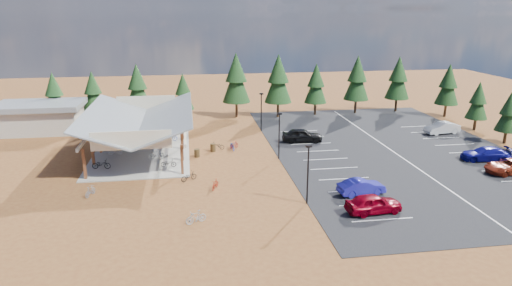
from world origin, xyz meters
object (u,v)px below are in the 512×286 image
outbuilding (40,117)px  bike_0 (101,164)px  trash_bin_1 (213,148)px  bike_7 (158,135)px  bike_6 (170,137)px  lamp_post_1 (279,133)px  bike_1 (115,151)px  bike_16 (217,146)px  car_6 (510,166)px  lamp_post_2 (261,109)px  bike_2 (134,141)px  bike_pavilion (140,119)px  lamp_post_0 (308,170)px  bike_12 (189,176)px  car_0 (374,203)px  bike_4 (168,163)px  car_4 (302,135)px  trash_bin_0 (197,153)px  car_9 (442,128)px  bike_5 (157,154)px  car_1 (361,187)px  bike_9 (90,191)px  car_7 (486,154)px  bike_14 (232,146)px  bike_11 (215,184)px  bike_3 (134,135)px  bike_13 (196,217)px  bike_15 (234,145)px

outbuilding → bike_0: (10.42, -16.73, -1.43)m
trash_bin_1 → bike_7: size_ratio=0.59×
bike_6 → lamp_post_1: bearing=-113.6°
bike_0 → trash_bin_1: bearing=-61.7°
bike_1 → trash_bin_1: bearing=-86.9°
bike_16 → car_6: (28.25, -12.48, 0.31)m
lamp_post_2 → bike_6: 12.64m
bike_2 → bike_0: bearing=150.9°
bike_pavilion → bike_0: (-3.58, -5.73, -3.23)m
lamp_post_0 → bike_12: 12.21m
lamp_post_0 → car_0: bearing=-28.6°
lamp_post_2 → trash_bin_1: lamp_post_2 is taller
bike_4 → car_4: bearing=-60.5°
trash_bin_0 → bike_7: size_ratio=0.59×
lamp_post_1 → bike_6: lamp_post_1 is taller
bike_7 → car_9: bearing=-89.4°
bike_5 → car_1: car_1 is taller
bike_1 → car_1: car_1 is taller
bike_7 → bike_9: (-4.84, -17.76, -0.09)m
trash_bin_0 → bike_12: 7.26m
lamp_post_1 → car_1: (5.21, -10.89, -2.24)m
car_1 → car_7: car_7 is taller
trash_bin_1 → car_4: bearing=10.9°
lamp_post_0 → bike_0: lamp_post_0 is taller
lamp_post_0 → bike_14: (-4.68, 16.06, -2.48)m
trash_bin_1 → bike_11: size_ratio=0.59×
trash_bin_1 → bike_11: bike_11 is taller
bike_0 → car_4: (22.68, 6.67, 0.29)m
car_7 → bike_2: bearing=-95.1°
car_6 → bike_11: bearing=-95.2°
car_0 → trash_bin_1: bearing=26.8°
bike_3 → car_4: car_4 is taller
bike_9 → bike_13: size_ratio=0.91×
bike_4 → car_7: 33.86m
bike_7 → bike_3: bearing=92.1°
bike_0 → outbuilding: bearing=38.9°
car_0 → car_9: size_ratio=0.98×
lamp_post_1 → bike_5: 13.48m
outbuilding → bike_16: size_ratio=6.68×
car_0 → car_6: bearing=-74.2°
car_9 → bike_0: bearing=-86.5°
bike_2 → bike_11: bearing=-163.2°
bike_5 → bike_16: 7.42m
bike_9 → car_4: size_ratio=0.32×
bike_15 → car_0: size_ratio=0.33×
bike_12 → lamp_post_2: bearing=-62.1°
bike_14 → car_7: 27.77m
lamp_post_1 → car_0: (4.79, -14.61, -2.16)m
bike_0 → bike_1: bike_0 is taller
bike_4 → bike_12: (2.03, -4.03, -0.08)m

